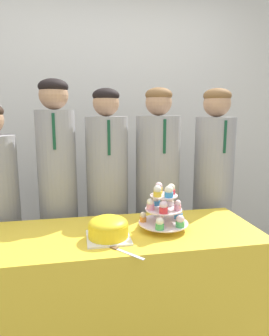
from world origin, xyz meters
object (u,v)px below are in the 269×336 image
Objects in this scene: cupcake_stand at (164,208)px; cake_knife at (118,250)px; student_4 at (212,200)px; student_1 at (59,204)px; round_cake at (108,228)px; student_3 at (157,205)px; student_2 at (108,208)px.

cake_knife is at bearing -144.35° from cupcake_stand.
student_1 is at bearing -180.00° from student_4.
student_1 reaches higher than cupcake_stand.
student_4 is (0.84, 0.56, -0.06)m from round_cake.
round_cake is 0.70m from student_3.
student_3 is at bearing 53.60° from round_cake.
student_4 reaches higher than cake_knife.
student_4 is at bearing -0.00° from student_3.
student_1 is at bearing 140.13° from cupcake_stand.
student_2 reaches higher than cake_knife.
round_cake is 1.17× the size of cake_knife.
round_cake is 0.14× the size of student_3.
student_1 reaches higher than student_4.
cupcake_stand is 0.78m from student_1.
student_3 is (0.41, 0.56, -0.08)m from round_cake.
cake_knife is at bearing -91.81° from student_2.
student_1 is 1.12m from student_4.
cupcake_stand is 0.17× the size of student_4.
cake_knife is at bearing -118.48° from student_3.
cake_knife is 0.69× the size of cupcake_stand.
student_1 is 1.03× the size of student_2.
cupcake_stand is 0.17× the size of student_1.
student_4 reaches higher than student_3.
student_2 is 0.99× the size of student_3.
student_1 is (-0.28, 0.56, -0.03)m from round_cake.
student_1 is 0.69m from student_3.
student_3 reaches higher than cupcake_stand.
cupcake_stand is (0.28, 0.20, 0.12)m from cake_knife.
student_2 is (0.05, 0.56, -0.08)m from round_cake.
cupcake_stand is at bearing 11.22° from round_cake.
student_2 is (0.33, 0.00, -0.05)m from student_1.
student_2 is at bearing 0.00° from student_1.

